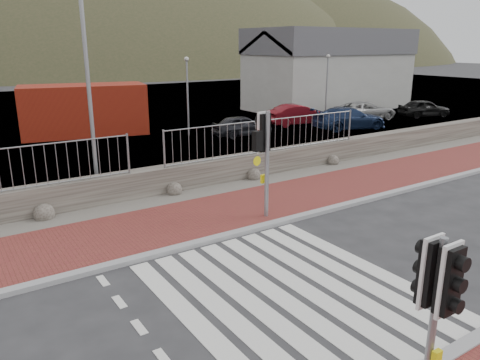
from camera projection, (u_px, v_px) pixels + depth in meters
ground at (290, 291)px, 9.38m from camera, size 220.00×220.00×0.00m
sidewalk_far at (187, 221)px, 12.97m from camera, size 40.00×3.00×0.08m
kerb_far at (214, 239)px, 11.76m from camera, size 40.00×0.25×0.12m
zebra_crossing at (290, 291)px, 9.38m from camera, size 4.62×5.60×0.01m
gravel_strip at (157, 202)px, 14.57m from camera, size 40.00×1.50×0.06m
stone_wall at (147, 183)px, 15.09m from camera, size 40.00×0.60×0.90m
railing at (146, 142)px, 14.59m from camera, size 18.07×0.07×1.22m
quay at (28, 117)px, 31.70m from camera, size 120.00×40.00×0.50m
harbor_building at (329, 69)px, 35.07m from camera, size 12.20×6.20×5.80m
hills_backdrop at (22, 194)px, 89.76m from camera, size 254.00×90.00×100.00m
traffic_signal_near at (437, 291)px, 5.76m from camera, size 0.37×0.22×2.56m
traffic_signal_far at (266, 142)px, 12.64m from camera, size 0.74×0.33×3.05m
streetlight at (91, 66)px, 14.04m from camera, size 1.55×0.29×7.31m
shipping_container at (84, 110)px, 25.16m from camera, size 6.81×3.91×2.67m
car_a at (242, 126)px, 24.95m from camera, size 3.37×1.59×1.12m
car_b at (298, 115)px, 28.25m from camera, size 4.01×2.10×1.26m
car_c at (349, 118)px, 26.90m from camera, size 4.64×2.75×1.26m
car_d at (365, 111)px, 30.34m from camera, size 4.47×2.63×1.17m
car_e at (424, 108)px, 31.39m from camera, size 3.72×2.43×1.18m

